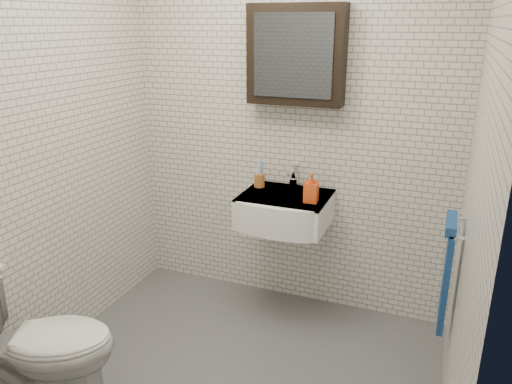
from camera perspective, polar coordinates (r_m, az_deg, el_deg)
ground at (r=2.98m, az=-2.90°, el=-20.56°), size 2.20×2.00×0.01m
room_shell at (r=2.34m, az=-3.50°, el=8.29°), size 2.22×2.02×2.51m
washbasin at (r=3.17m, az=3.13°, el=-2.14°), size 0.55×0.50×0.20m
faucet at (r=3.30m, az=4.27°, el=1.63°), size 0.06×0.20×0.15m
mirror_cabinet at (r=3.15m, az=4.60°, el=15.32°), size 0.60×0.15×0.60m
towel_rail at (r=2.70m, az=21.01°, el=-8.15°), size 0.09×0.30×0.58m
toothbrush_cup at (r=3.31m, az=0.39°, el=1.44°), size 0.08×0.08×0.20m
soap_bottle at (r=3.04m, az=6.35°, el=0.52°), size 0.09×0.09×0.18m
toilet at (r=2.80m, az=-23.64°, el=-15.71°), size 0.85×0.69×0.76m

